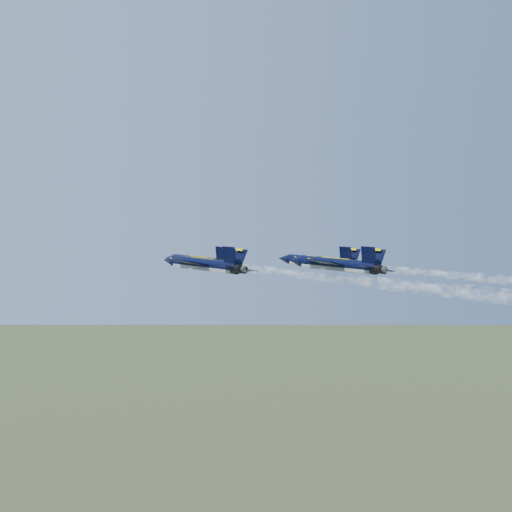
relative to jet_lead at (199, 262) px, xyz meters
name	(u,v)px	position (x,y,z in m)	size (l,w,h in m)	color
jet_lead	(199,262)	(0.00, 0.00, 0.00)	(11.90, 16.28, 3.78)	black
jet_left	(203,265)	(-5.15, -17.51, 0.00)	(11.90, 16.28, 3.78)	black
jet_right	(318,262)	(16.39, -8.89, 0.00)	(11.90, 16.28, 3.78)	black
jet_slot	(336,265)	(10.68, -25.22, 0.00)	(11.90, 16.28, 3.78)	black
smoke_trail_lead	(446,267)	(17.05, -40.55, 0.03)	(24.52, 55.83, 1.79)	white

